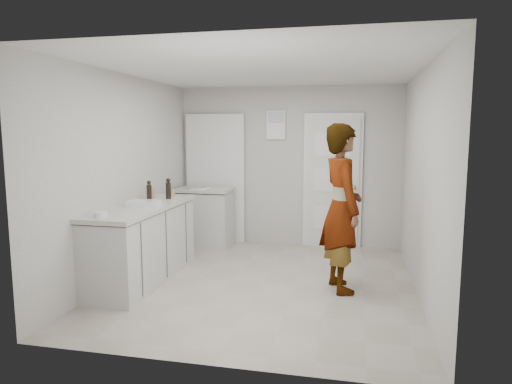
% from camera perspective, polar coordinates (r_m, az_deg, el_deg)
% --- Properties ---
extents(ground, '(4.00, 4.00, 0.00)m').
position_cam_1_polar(ground, '(5.58, 0.93, -11.27)').
color(ground, '#9F9985').
rests_on(ground, ground).
extents(room_shell, '(4.00, 4.00, 4.00)m').
position_cam_1_polar(room_shell, '(7.27, 2.64, 1.44)').
color(room_shell, '#A7A49D').
rests_on(room_shell, ground).
extents(main_counter, '(0.64, 1.96, 0.93)m').
position_cam_1_polar(main_counter, '(5.73, -13.93, -6.53)').
color(main_counter, silver).
rests_on(main_counter, ground).
extents(side_counter, '(0.84, 0.61, 0.93)m').
position_cam_1_polar(side_counter, '(7.24, -6.38, -3.40)').
color(side_counter, silver).
rests_on(side_counter, ground).
extents(person, '(0.67, 0.81, 1.89)m').
position_cam_1_polar(person, '(5.22, 10.65, -1.99)').
color(person, silver).
rests_on(person, ground).
extents(cake_mix_box, '(0.11, 0.06, 0.17)m').
position_cam_1_polar(cake_mix_box, '(6.12, -13.11, -0.05)').
color(cake_mix_box, '#A77353').
rests_on(cake_mix_box, main_counter).
extents(spice_jar, '(0.05, 0.05, 0.08)m').
position_cam_1_polar(spice_jar, '(6.28, -10.37, -0.17)').
color(spice_jar, tan).
rests_on(spice_jar, main_counter).
extents(oil_cruet_a, '(0.07, 0.07, 0.28)m').
position_cam_1_polar(oil_cruet_a, '(6.06, -10.91, 0.37)').
color(oil_cruet_a, black).
rests_on(oil_cruet_a, main_counter).
extents(oil_cruet_b, '(0.06, 0.06, 0.28)m').
position_cam_1_polar(oil_cruet_b, '(5.78, -13.21, -0.01)').
color(oil_cruet_b, black).
rests_on(oil_cruet_b, main_counter).
extents(baking_dish, '(0.41, 0.33, 0.06)m').
position_cam_1_polar(baking_dish, '(5.55, -13.89, -1.42)').
color(baking_dish, silver).
rests_on(baking_dish, main_counter).
extents(egg_bowl, '(0.14, 0.14, 0.05)m').
position_cam_1_polar(egg_bowl, '(4.98, -18.87, -2.66)').
color(egg_bowl, silver).
rests_on(egg_bowl, main_counter).
extents(papers, '(0.25, 0.31, 0.01)m').
position_cam_1_polar(papers, '(7.04, -6.99, 0.41)').
color(papers, white).
rests_on(papers, side_counter).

